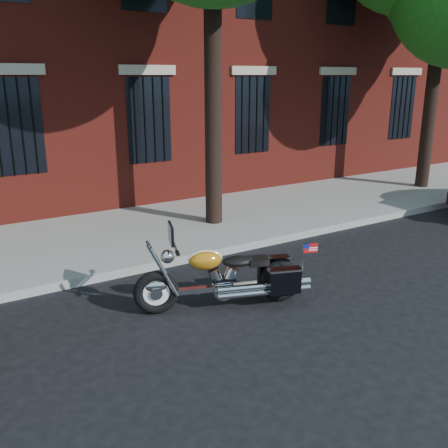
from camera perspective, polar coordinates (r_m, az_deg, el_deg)
ground at (r=8.45m, az=6.04°, el=-5.91°), size 120.00×120.00×0.00m
curb at (r=9.48m, az=0.95°, el=-2.80°), size 40.00×0.16×0.15m
sidewalk at (r=11.03m, az=-4.34°, el=-0.03°), size 40.00×3.60×0.15m
motorcycle at (r=7.17m, az=0.56°, el=-6.25°), size 2.38×1.28×1.30m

